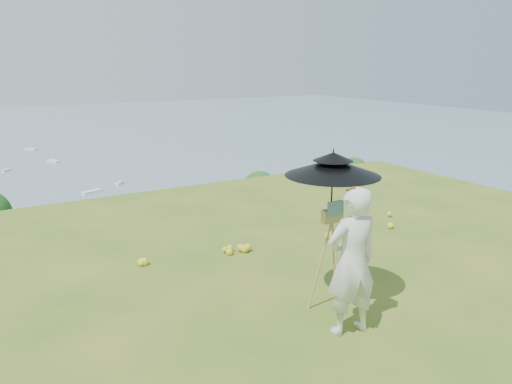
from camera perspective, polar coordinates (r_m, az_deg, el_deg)
ground at (r=7.69m, az=12.24°, el=-10.39°), size 14.00×14.00×0.00m
shoreline_tier at (r=89.28m, az=-24.64°, el=-12.79°), size 170.00×28.00×8.00m
slope_trees at (r=44.27m, az=-21.70°, el=-10.71°), size 110.00×50.00×6.00m
harbor_town at (r=86.62m, az=-25.10°, el=-8.96°), size 110.00×22.00×5.00m
wildflowers at (r=7.84m, az=11.02°, el=-9.36°), size 10.00×10.50×0.12m
painter at (r=6.07m, az=10.88°, el=-7.82°), size 0.72×0.51×1.84m
field_easel at (r=6.65m, az=8.52°, el=-7.20°), size 0.59×0.59×1.52m
sun_umbrella at (r=6.38m, az=8.69°, el=0.83°), size 1.23×1.23×0.92m
painter_cap at (r=5.80m, az=11.29°, el=0.12°), size 0.23×0.26×0.10m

